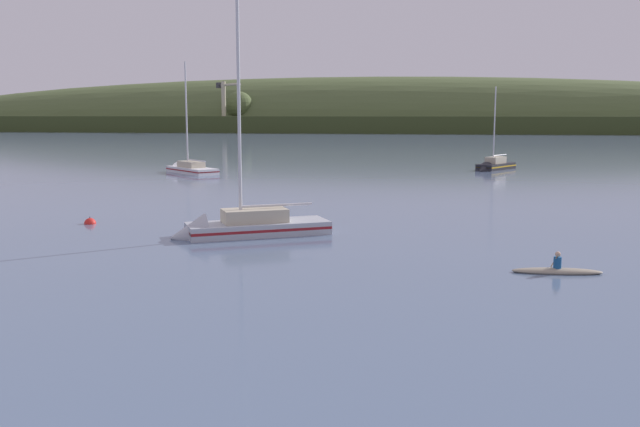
{
  "coord_description": "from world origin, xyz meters",
  "views": [
    {
      "loc": [
        4.34,
        -5.48,
        6.52
      ],
      "look_at": [
        -0.93,
        27.96,
        1.57
      ],
      "focal_mm": 38.32,
      "sensor_mm": 36.0,
      "label": 1
    }
  ],
  "objects_px": {
    "dockside_crane": "(224,108)",
    "canoe_with_paddler": "(557,271)",
    "sailboat_midwater_white": "(493,168)",
    "mooring_buoy_midchannel": "(90,224)",
    "sailboat_far_left": "(240,231)",
    "sailboat_outer_reach": "(188,171)"
  },
  "relations": [
    {
      "from": "sailboat_midwater_white",
      "to": "canoe_with_paddler",
      "type": "distance_m",
      "value": 53.47
    },
    {
      "from": "sailboat_midwater_white",
      "to": "dockside_crane",
      "type": "bearing_deg",
      "value": -120.67
    },
    {
      "from": "sailboat_midwater_white",
      "to": "sailboat_far_left",
      "type": "xyz_separation_m",
      "value": [
        -17.58,
        -47.03,
        0.04
      ]
    },
    {
      "from": "canoe_with_paddler",
      "to": "sailboat_midwater_white",
      "type": "bearing_deg",
      "value": -95.7
    },
    {
      "from": "mooring_buoy_midchannel",
      "to": "sailboat_midwater_white",
      "type": "bearing_deg",
      "value": 58.21
    },
    {
      "from": "sailboat_outer_reach",
      "to": "dockside_crane",
      "type": "bearing_deg",
      "value": -31.6
    },
    {
      "from": "sailboat_far_left",
      "to": "canoe_with_paddler",
      "type": "relative_size",
      "value": 3.93
    },
    {
      "from": "dockside_crane",
      "to": "mooring_buoy_midchannel",
      "type": "height_order",
      "value": "dockside_crane"
    },
    {
      "from": "sailboat_far_left",
      "to": "sailboat_outer_reach",
      "type": "bearing_deg",
      "value": -94.22
    },
    {
      "from": "dockside_crane",
      "to": "mooring_buoy_midchannel",
      "type": "relative_size",
      "value": 22.72
    },
    {
      "from": "sailboat_midwater_white",
      "to": "sailboat_outer_reach",
      "type": "relative_size",
      "value": 0.79
    },
    {
      "from": "mooring_buoy_midchannel",
      "to": "dockside_crane",
      "type": "bearing_deg",
      "value": 104.57
    },
    {
      "from": "sailboat_outer_reach",
      "to": "sailboat_midwater_white",
      "type": "bearing_deg",
      "value": -121.93
    },
    {
      "from": "sailboat_midwater_white",
      "to": "sailboat_far_left",
      "type": "relative_size",
      "value": 0.72
    },
    {
      "from": "sailboat_midwater_white",
      "to": "sailboat_far_left",
      "type": "distance_m",
      "value": 50.21
    },
    {
      "from": "sailboat_outer_reach",
      "to": "mooring_buoy_midchannel",
      "type": "xyz_separation_m",
      "value": [
        6.58,
        -35.25,
        -0.13
      ]
    },
    {
      "from": "canoe_with_paddler",
      "to": "mooring_buoy_midchannel",
      "type": "xyz_separation_m",
      "value": [
        -25.3,
        8.97,
        -0.1
      ]
    },
    {
      "from": "sailboat_midwater_white",
      "to": "mooring_buoy_midchannel",
      "type": "distance_m",
      "value": 52.3
    },
    {
      "from": "dockside_crane",
      "to": "canoe_with_paddler",
      "type": "bearing_deg",
      "value": -26.82
    },
    {
      "from": "sailboat_midwater_white",
      "to": "canoe_with_paddler",
      "type": "xyz_separation_m",
      "value": [
        -2.26,
        -53.42,
        -0.13
      ]
    },
    {
      "from": "sailboat_far_left",
      "to": "canoe_with_paddler",
      "type": "bearing_deg",
      "value": 129.49
    },
    {
      "from": "dockside_crane",
      "to": "sailboat_midwater_white",
      "type": "xyz_separation_m",
      "value": [
        78.46,
        -151.43,
        -8.39
      ]
    }
  ]
}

